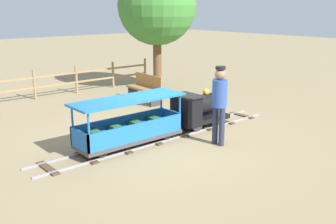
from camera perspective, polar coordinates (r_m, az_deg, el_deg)
ground_plane at (r=8.36m, az=-1.06°, el=-3.88°), size 60.00×60.00×0.00m
track at (r=8.41m, az=-0.59°, el=-3.64°), size 0.72×6.05×0.04m
locomotive at (r=8.95m, az=4.52°, el=0.60°), size 0.68×1.45×1.07m
passenger_car at (r=7.77m, az=-5.70°, el=-2.18°), size 0.78×2.35×0.97m
conductor_person at (r=7.78m, az=7.61°, el=1.87°), size 0.30×0.30×1.62m
park_bench at (r=11.44m, az=-3.43°, el=3.49°), size 1.32×0.46×0.82m
oak_tree_near at (r=13.26m, az=-1.65°, el=15.38°), size 2.62×2.62×4.10m
fence_section at (r=12.74m, az=-16.20°, el=4.42°), size 0.08×7.13×0.90m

